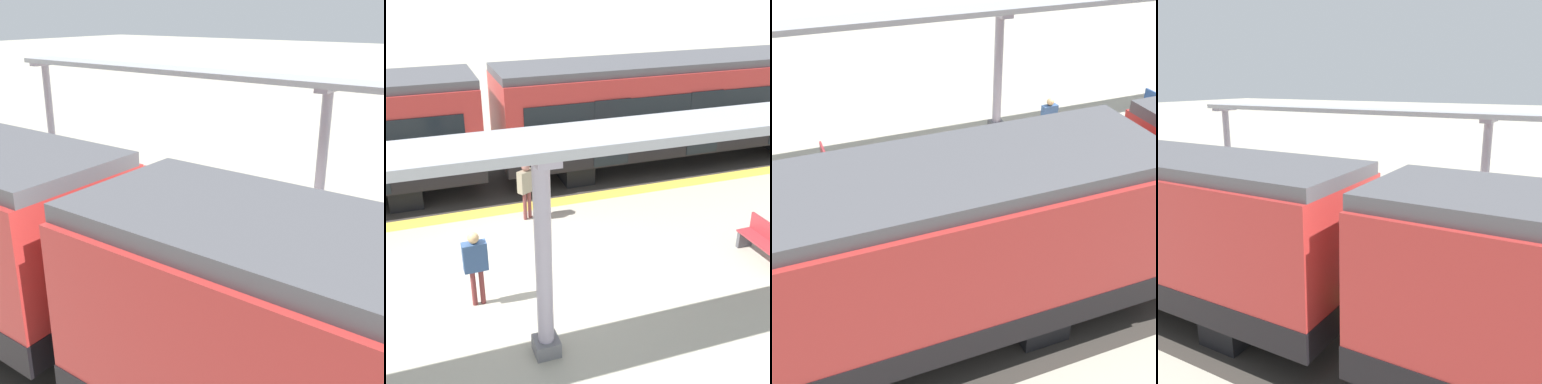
{
  "view_description": "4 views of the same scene",
  "coord_description": "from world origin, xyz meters",
  "views": [
    {
      "loc": [
        -9.43,
        -4.4,
        5.63
      ],
      "look_at": [
        -0.79,
        1.77,
        1.71
      ],
      "focal_mm": 45.81,
      "sensor_mm": 36.0,
      "label": 1
    },
    {
      "loc": [
        9.62,
        -1.71,
        6.41
      ],
      "look_at": [
        -1.12,
        2.01,
        1.13
      ],
      "focal_mm": 47.74,
      "sensor_mm": 36.0,
      "label": 2
    },
    {
      "loc": [
        -11.26,
        6.76,
        7.32
      ],
      "look_at": [
        -2.0,
        3.11,
        1.03
      ],
      "focal_mm": 47.5,
      "sensor_mm": 36.0,
      "label": 3
    },
    {
      "loc": [
        -10.82,
        -2.57,
        4.95
      ],
      "look_at": [
        -0.76,
        3.0,
        1.94
      ],
      "focal_mm": 39.57,
      "sensor_mm": 36.0,
      "label": 4
    }
  ],
  "objects": [
    {
      "name": "passenger_waiting_near_edge",
      "position": [
        -2.29,
        0.99,
        1.0
      ],
      "size": [
        0.4,
        0.5,
        1.59
      ],
      "color": "brown",
      "rests_on": "ground"
    },
    {
      "name": "bench_near_end",
      "position": [
        1.51,
        5.68,
        0.44
      ],
      "size": [
        1.51,
        0.48,
        0.86
      ],
      "color": "#9D2E34",
      "rests_on": "ground"
    },
    {
      "name": "canopy_beam",
      "position": [
        2.8,
        -0.18,
        3.93
      ],
      "size": [
        1.2,
        23.49,
        0.16
      ],
      "primitive_type": "cube",
      "color": "#A8AAB2",
      "rests_on": "canopy_pillar_nearest"
    },
    {
      "name": "tactile_edge_strip",
      "position": [
        -2.98,
        0.0,
        0.0
      ],
      "size": [
        0.53,
        29.13,
        0.01
      ],
      "primitive_type": "cube",
      "color": "yellow",
      "rests_on": "ground"
    },
    {
      "name": "ground_plane",
      "position": [
        0.0,
        0.0,
        0.0
      ],
      "size": [
        176.0,
        176.0,
        0.0
      ],
      "primitive_type": "plane",
      "color": "#B2AD9A"
    },
    {
      "name": "canopy_pillar_second",
      "position": [
        2.8,
        0.06,
        1.95
      ],
      "size": [
        1.1,
        0.44,
        3.85
      ],
      "color": "slate",
      "rests_on": "ground"
    },
    {
      "name": "train_far_carriage",
      "position": [
        -4.84,
        7.01,
        1.83
      ],
      "size": [
        2.65,
        12.47,
        3.48
      ],
      "color": "#B42E2B",
      "rests_on": "ground"
    },
    {
      "name": "trackbed",
      "position": [
        -4.85,
        0.0,
        0.0
      ],
      "size": [
        3.2,
        41.13,
        0.01
      ],
      "primitive_type": "cube",
      "color": "#38332D",
      "rests_on": "ground"
    },
    {
      "name": "passenger_by_the_benches",
      "position": [
        1.0,
        -0.84,
        1.02
      ],
      "size": [
        0.22,
        0.48,
        1.64
      ],
      "color": "maroon",
      "rests_on": "ground"
    }
  ]
}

